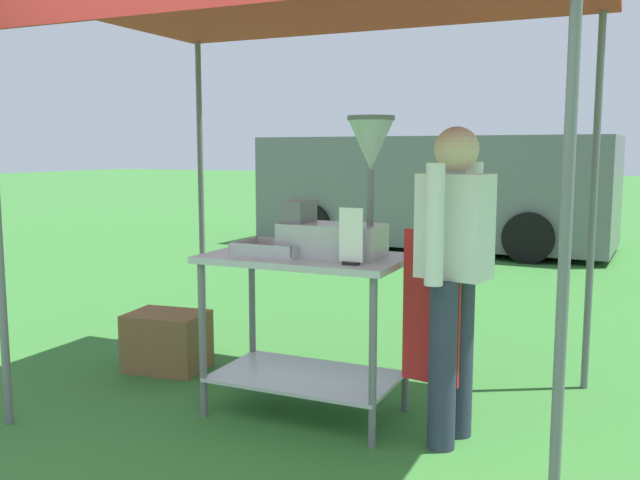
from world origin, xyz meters
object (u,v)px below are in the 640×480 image
supply_crate (167,341)px  van_grey (432,190)px  donut_cart (305,302)px  vendor (452,269)px  menu_sign (351,240)px  donut_tray (273,250)px  donut_fryer (342,206)px  stall_canopy (312,6)px

supply_crate → van_grey: 6.72m
van_grey → donut_cart: bearing=-80.5°
vendor → menu_sign: bearing=-161.3°
donut_tray → menu_sign: 0.57m
vendor → van_grey: 7.34m
donut_fryer → van_grey: van_grey is taller
menu_sign → supply_crate: bearing=161.0°
donut_fryer → supply_crate: (-1.42, 0.32, -1.00)m
supply_crate → van_grey: (0.04, 6.69, 0.68)m
vendor → supply_crate: vendor is taller
stall_canopy → donut_cart: size_ratio=2.75×
donut_fryer → van_grey: 7.14m
stall_canopy → supply_crate: size_ratio=5.50×
donut_fryer → menu_sign: 0.30m
stall_canopy → supply_crate: stall_canopy is taller
donut_tray → donut_fryer: size_ratio=0.51×
menu_sign → donut_tray: bearing=163.3°
stall_canopy → donut_fryer: 1.10m
menu_sign → van_grey: size_ratio=0.05×
donut_tray → van_grey: van_grey is taller
menu_sign → vendor: 0.53m
donut_cart → donut_tray: 0.34m
donut_fryer → menu_sign: bearing=-57.6°
donut_cart → menu_sign: bearing=-29.7°
donut_tray → vendor: (1.02, 0.00, -0.03)m
van_grey → donut_tray: bearing=-82.1°
van_grey → vendor: bearing=-74.1°
stall_canopy → supply_crate: 2.41m
stall_canopy → donut_tray: (-0.18, -0.14, -1.33)m
stall_canopy → donut_fryer: bearing=-20.3°
donut_cart → van_grey: bearing=99.5°
menu_sign → donut_fryer: bearing=122.4°
donut_tray → supply_crate: bearing=159.9°
donut_tray → stall_canopy: bearing=36.9°
donut_tray → vendor: vendor is taller
menu_sign → vendor: (0.48, 0.16, -0.14)m
stall_canopy → van_grey: bearing=99.6°
donut_cart → stall_canopy: bearing=90.0°
donut_cart → supply_crate: size_ratio=2.00×
menu_sign → van_grey: (-1.52, 7.22, -0.16)m
donut_cart → supply_crate: (-1.21, 0.34, -0.45)m
vendor → donut_fryer: bearing=174.7°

